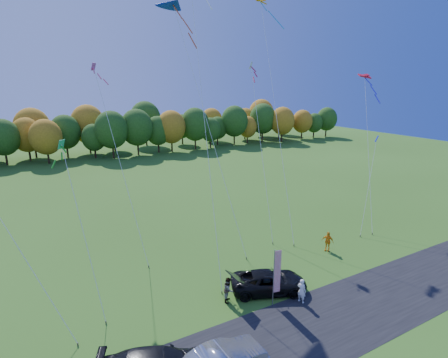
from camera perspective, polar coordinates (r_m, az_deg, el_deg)
ground at (r=25.67m, az=6.86°, el=-18.49°), size 160.00×160.00×0.00m
asphalt_strip at (r=23.19m, az=13.12°, el=-22.99°), size 90.00×6.00×0.01m
tree_line at (r=74.60m, az=-18.60°, el=3.52°), size 116.00×12.00×10.00m
black_suv at (r=25.85m, az=7.32°, el=-16.28°), size 5.87×4.35×1.48m
person_tailgate_a at (r=25.04m, az=12.55°, el=-17.37°), size 0.60×0.73×1.72m
person_tailgate_b at (r=24.61m, az=0.75°, el=-17.58°), size 1.04×1.07×1.73m
person_east at (r=32.34m, az=16.55°, el=-9.73°), size 0.88×1.13×1.78m
feather_flag at (r=23.73m, az=8.57°, el=-14.65°), size 0.53×0.13×4.00m
kite_delta_blue at (r=30.86m, az=-2.91°, el=9.89°), size 3.36×11.42×22.89m
kite_parafoil_orange at (r=36.44m, az=8.41°, el=11.19°), size 6.55×14.01×23.76m
kite_delta_red at (r=26.93m, az=-3.31°, el=10.69°), size 4.12×11.51×24.85m
kite_parafoil_rainbow at (r=39.51m, az=22.50°, el=4.58°), size 6.98×7.90×15.61m
kite_diamond_yellow at (r=22.28m, az=-31.06°, el=-8.69°), size 5.27×5.23×12.51m
kite_diamond_green at (r=23.85m, az=-22.10°, el=-7.56°), size 1.47×5.60×11.06m
kite_diamond_white at (r=33.82m, az=6.10°, el=4.86°), size 2.73×8.09×16.72m
kite_diamond_pink at (r=29.77m, az=-16.59°, el=2.47°), size 2.17×7.74×16.21m
kite_diamond_blue_low at (r=37.24m, az=22.55°, el=-1.03°), size 4.68×3.13×9.47m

